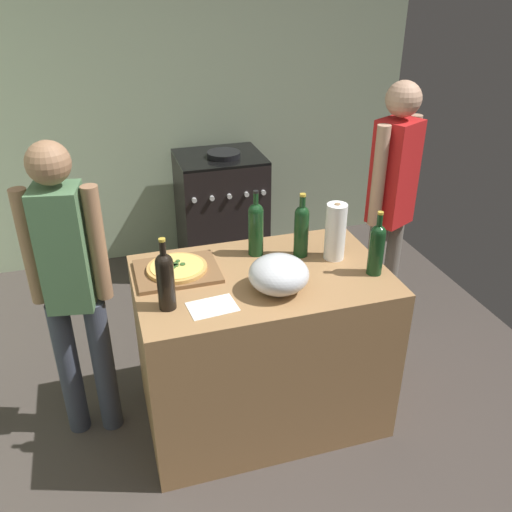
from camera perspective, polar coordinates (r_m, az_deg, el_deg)
ground_plane at (r=3.67m, az=-3.26°, el=-9.26°), size 3.85×3.47×0.02m
kitchen_wall_rear at (r=4.47m, az=-8.51°, el=16.07°), size 3.85×0.10×2.60m
counter at (r=2.91m, az=0.58°, el=-9.46°), size 1.23×0.77×0.88m
cutting_board at (r=2.70m, az=-8.19°, el=-1.59°), size 0.40×0.32×0.02m
pizza at (r=2.69m, az=-8.22°, el=-1.20°), size 0.29×0.29×0.03m
mixing_bowl at (r=2.50m, az=2.38°, el=-1.92°), size 0.28×0.28×0.17m
paper_towel_roll at (r=2.77m, az=8.26°, el=2.52°), size 0.10×0.10×0.30m
wine_bottle_clear at (r=2.67m, az=12.43°, el=0.91°), size 0.07×0.07×0.33m
wine_bottle_dark at (r=2.37m, az=-9.41°, el=-2.32°), size 0.08×0.08×0.34m
wine_bottle_green at (r=2.78m, az=-0.02°, el=3.05°), size 0.08×0.08×0.35m
wine_bottle_amber at (r=2.78m, az=4.75°, el=2.88°), size 0.07×0.07×0.34m
recipe_sheet at (r=2.43m, az=-4.56°, el=-5.29°), size 0.22×0.17×0.00m
stove at (r=4.39m, az=-3.65°, el=4.66°), size 0.65×0.58×0.97m
person_in_stripes at (r=2.71m, az=-18.72°, el=-2.66°), size 0.37×0.23×1.58m
person_in_red at (r=3.39m, az=13.84°, el=5.61°), size 0.36×0.28×1.66m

